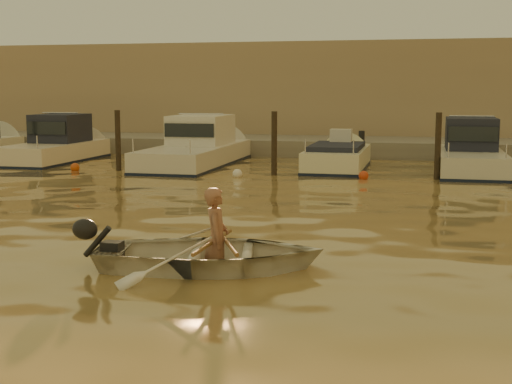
% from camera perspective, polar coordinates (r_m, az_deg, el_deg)
% --- Properties ---
extents(ground_plane, '(160.00, 160.00, 0.00)m').
position_cam_1_polar(ground_plane, '(9.62, -14.65, -8.24)').
color(ground_plane, olive).
rests_on(ground_plane, ground).
extents(dinghy, '(3.83, 3.07, 0.71)m').
position_cam_1_polar(dinghy, '(10.76, -3.69, -4.95)').
color(dinghy, silver).
rests_on(dinghy, ground_plane).
extents(person, '(0.47, 0.62, 1.54)m').
position_cam_1_polar(person, '(10.70, -3.17, -3.73)').
color(person, '#96624B').
rests_on(person, dinghy).
extents(outboard_motor, '(0.96, 0.57, 0.70)m').
position_cam_1_polar(outboard_motor, '(11.00, -11.52, -4.56)').
color(outboard_motor, black).
rests_on(outboard_motor, dinghy).
extents(oar_port, '(0.89, 1.95, 0.13)m').
position_cam_1_polar(oar_port, '(10.70, -2.37, -3.99)').
color(oar_port, brown).
rests_on(oar_port, dinghy).
extents(oar_starboard, '(0.11, 2.10, 0.13)m').
position_cam_1_polar(oar_starboard, '(10.72, -3.44, -3.98)').
color(oar_starboard, brown).
rests_on(oar_starboard, dinghy).
extents(moored_boat_1, '(2.05, 6.16, 1.75)m').
position_cam_1_polar(moored_boat_1, '(27.71, -15.86, 3.65)').
color(moored_boat_1, beige).
rests_on(moored_boat_1, ground_plane).
extents(moored_boat_2, '(2.34, 7.82, 1.75)m').
position_cam_1_polar(moored_boat_2, '(25.48, -4.88, 3.56)').
color(moored_boat_2, silver).
rests_on(moored_boat_2, ground_plane).
extents(moored_boat_3, '(1.87, 5.46, 0.95)m').
position_cam_1_polar(moored_boat_3, '(24.42, 6.54, 2.39)').
color(moored_boat_3, '#EBE7C5').
rests_on(moored_boat_3, ground_plane).
extents(moored_boat_4, '(2.01, 6.28, 1.75)m').
position_cam_1_polar(moored_boat_4, '(24.26, 16.84, 3.00)').
color(moored_boat_4, beige).
rests_on(moored_boat_4, ground_plane).
extents(piling_1, '(0.18, 0.18, 2.20)m').
position_cam_1_polar(piling_1, '(24.12, -10.98, 3.83)').
color(piling_1, '#2D2319').
rests_on(piling_1, ground_plane).
extents(piling_2, '(0.18, 0.18, 2.20)m').
position_cam_1_polar(piling_2, '(22.47, 1.47, 3.67)').
color(piling_2, '#2D2319').
rests_on(piling_2, ground_plane).
extents(piling_3, '(0.18, 0.18, 2.20)m').
position_cam_1_polar(piling_3, '(22.00, 14.34, 3.32)').
color(piling_3, '#2D2319').
rests_on(piling_3, ground_plane).
extents(fender_b, '(0.30, 0.30, 0.30)m').
position_cam_1_polar(fender_b, '(24.50, -14.28, 1.91)').
color(fender_b, '#C64A17').
rests_on(fender_b, ground_plane).
extents(fender_c, '(0.30, 0.30, 0.30)m').
position_cam_1_polar(fender_c, '(21.97, -1.51, 1.47)').
color(fender_c, white).
rests_on(fender_c, ground_plane).
extents(fender_d, '(0.30, 0.30, 0.30)m').
position_cam_1_polar(fender_d, '(21.71, 8.60, 1.30)').
color(fender_d, red).
rests_on(fender_d, ground_plane).
extents(quay, '(52.00, 4.00, 1.00)m').
position_cam_1_polar(quay, '(30.06, 4.86, 3.36)').
color(quay, gray).
rests_on(quay, ground_plane).
extents(waterfront_building, '(46.00, 7.00, 4.80)m').
position_cam_1_polar(waterfront_building, '(35.40, 6.23, 7.71)').
color(waterfront_building, '#9E8466').
rests_on(waterfront_building, quay).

